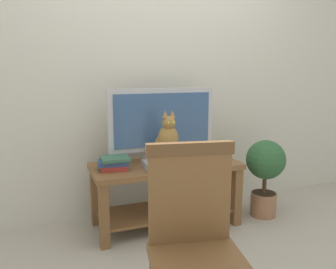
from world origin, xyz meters
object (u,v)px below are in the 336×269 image
tv_stand (166,183)px  potted_plant (265,170)px  book_stack (114,163)px  media_box (167,164)px  wooden_chair (195,236)px  cat (168,143)px  tv (162,122)px

tv_stand → potted_plant: bearing=-8.5°
potted_plant → book_stack: bearing=175.4°
media_box → wooden_chair: bearing=-104.3°
cat → potted_plant: size_ratio=0.59×
tv → potted_plant: tv is taller
wooden_chair → potted_plant: 1.67m
tv → book_stack: bearing=-165.2°
wooden_chair → cat: bearing=75.5°
potted_plant → tv: bearing=166.0°
tv → potted_plant: size_ratio=1.31×
media_box → potted_plant: 0.94m
media_box → potted_plant: size_ratio=0.52×
book_stack → potted_plant: 1.35m
tv_stand → tv: tv is taller
tv → media_box: bearing=-99.5°
cat → wooden_chair: 1.19m
tv_stand → wooden_chair: 1.31m
wooden_chair → tv_stand: bearing=75.5°
cat → media_box: bearing=94.8°
tv → wooden_chair: (-0.33, -1.35, -0.32)m
cat → potted_plant: 0.98m
cat → wooden_chair: bearing=-104.5°
tv_stand → book_stack: 0.49m
book_stack → potted_plant: bearing=-4.6°
cat → book_stack: size_ratio=1.63×
media_box → cat: 0.18m
media_box → book_stack: 0.42m
tv_stand → tv: size_ratio=1.34×
tv_stand → cat: (-0.03, -0.13, 0.37)m
potted_plant → cat: bearing=179.5°
book_stack → cat: bearing=-13.6°
tv → tv_stand: bearing=-90.0°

